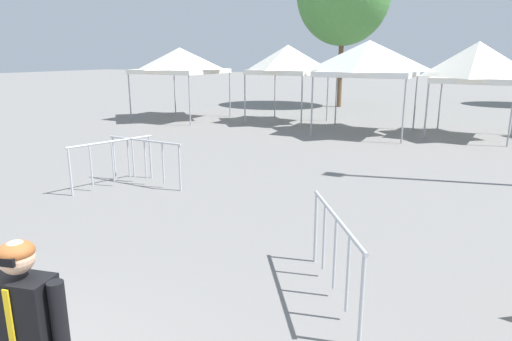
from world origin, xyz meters
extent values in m
cylinder|color=#9E9EA3|center=(-11.43, 14.53, 1.16)|extent=(0.06, 0.06, 2.31)
cylinder|color=#9E9EA3|center=(-8.10, 14.55, 1.16)|extent=(0.06, 0.06, 2.31)
cylinder|color=#9E9EA3|center=(-11.45, 17.86, 1.16)|extent=(0.06, 0.06, 2.31)
cylinder|color=#9E9EA3|center=(-8.12, 17.88, 1.16)|extent=(0.06, 0.06, 2.31)
pyramid|color=white|center=(-9.77, 16.21, 2.80)|extent=(3.52, 3.52, 0.96)
cube|color=white|center=(-9.77, 16.21, 2.21)|extent=(3.48, 3.48, 0.20)
cylinder|color=#9E9EA3|center=(-6.29, 16.10, 1.16)|extent=(0.06, 0.06, 2.33)
cylinder|color=#9E9EA3|center=(-3.57, 15.95, 1.16)|extent=(0.06, 0.06, 2.33)
cylinder|color=#9E9EA3|center=(-6.14, 18.81, 1.16)|extent=(0.06, 0.06, 2.33)
cylinder|color=#9E9EA3|center=(-3.42, 18.66, 1.16)|extent=(0.06, 0.06, 2.33)
pyramid|color=white|center=(-4.85, 17.38, 2.85)|extent=(3.01, 3.01, 1.04)
cube|color=white|center=(-4.85, 17.38, 2.23)|extent=(2.98, 2.98, 0.20)
cylinder|color=#9E9EA3|center=(-2.60, 14.55, 1.18)|extent=(0.06, 0.06, 2.37)
cylinder|color=#9E9EA3|center=(0.65, 14.68, 1.18)|extent=(0.06, 0.06, 2.37)
cylinder|color=#9E9EA3|center=(-2.73, 17.80, 1.18)|extent=(0.06, 0.06, 2.37)
cylinder|color=#9E9EA3|center=(0.51, 17.93, 1.18)|extent=(0.06, 0.06, 2.37)
pyramid|color=white|center=(-1.04, 16.24, 2.92)|extent=(3.55, 3.55, 1.11)
cube|color=white|center=(-1.04, 16.24, 2.27)|extent=(3.52, 3.52, 0.20)
cylinder|color=#9E9EA3|center=(1.21, 15.92, 1.09)|extent=(0.06, 0.06, 2.18)
cylinder|color=#9E9EA3|center=(3.86, 15.76, 1.09)|extent=(0.06, 0.06, 2.18)
cylinder|color=#9E9EA3|center=(1.38, 18.57, 1.09)|extent=(0.06, 0.06, 2.18)
pyramid|color=white|center=(2.62, 17.16, 2.80)|extent=(2.95, 2.95, 1.24)
cube|color=white|center=(2.62, 17.16, 2.08)|extent=(2.93, 2.93, 0.20)
cube|color=black|center=(0.68, 0.59, 1.22)|extent=(0.46, 0.33, 0.60)
cylinder|color=black|center=(0.94, 0.65, 1.24)|extent=(0.11, 0.11, 0.56)
sphere|color=#D8A884|center=(0.68, 0.59, 1.67)|extent=(0.23, 0.23, 0.23)
ellipsoid|color=brown|center=(0.68, 0.59, 1.71)|extent=(0.23, 0.23, 0.14)
cube|color=black|center=(0.71, 0.48, 1.68)|extent=(0.15, 0.06, 0.06)
cube|color=yellow|center=(0.71, 0.46, 1.27)|extent=(0.05, 0.02, 0.46)
cylinder|color=brown|center=(-4.75, 24.60, 2.11)|extent=(0.28, 0.28, 4.21)
cylinder|color=#B7BABF|center=(-3.66, 6.69, 1.05)|extent=(2.10, 0.09, 0.05)
cylinder|color=#B7BABF|center=(-2.67, 6.67, 0.53)|extent=(0.04, 0.04, 1.05)
cylinder|color=#B7BABF|center=(-4.66, 6.70, 0.53)|extent=(0.04, 0.04, 1.05)
cylinder|color=#B7BABF|center=(-3.14, 6.68, 0.58)|extent=(0.04, 0.04, 0.92)
cylinder|color=#B7BABF|center=(-3.66, 6.69, 0.58)|extent=(0.04, 0.04, 0.92)
cylinder|color=#B7BABF|center=(-4.19, 6.69, 0.58)|extent=(0.04, 0.04, 0.92)
cylinder|color=#B7BABF|center=(-4.23, 6.24, 1.05)|extent=(0.63, 2.03, 0.05)
cylinder|color=#B7BABF|center=(-3.95, 7.20, 0.53)|extent=(0.04, 0.04, 1.05)
cylinder|color=#B7BABF|center=(-4.51, 5.28, 0.53)|extent=(0.04, 0.04, 1.05)
cylinder|color=#B7BABF|center=(-4.09, 6.74, 0.58)|extent=(0.04, 0.04, 0.92)
cylinder|color=#B7BABF|center=(-4.23, 6.24, 0.58)|extent=(0.04, 0.04, 0.92)
cylinder|color=#B7BABF|center=(-4.38, 5.73, 0.58)|extent=(0.04, 0.04, 0.92)
cylinder|color=#B7BABF|center=(1.81, 3.88, 1.05)|extent=(1.21, 1.77, 0.05)
cylinder|color=#B7BABF|center=(2.37, 3.05, 0.53)|extent=(0.04, 0.04, 1.05)
cylinder|color=#B7BABF|center=(1.25, 4.70, 0.53)|extent=(0.04, 0.04, 1.05)
cylinder|color=#B7BABF|center=(2.10, 3.44, 0.58)|extent=(0.04, 0.04, 0.92)
cylinder|color=#B7BABF|center=(1.81, 3.88, 0.58)|extent=(0.04, 0.04, 0.92)
cylinder|color=#B7BABF|center=(1.52, 4.31, 0.58)|extent=(0.04, 0.04, 0.92)
camera|label=1|loc=(3.33, -1.08, 2.95)|focal=31.59mm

